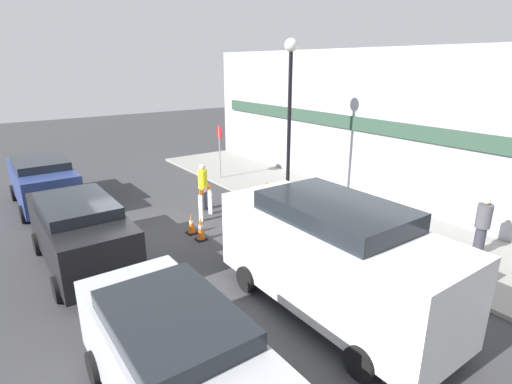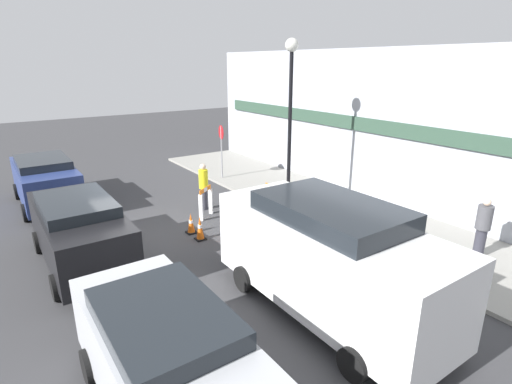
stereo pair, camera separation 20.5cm
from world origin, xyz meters
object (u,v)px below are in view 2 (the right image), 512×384
object	(u,v)px
person_pedestrian	(483,226)
parked_car_1	(79,228)
streetlamp_post	(290,103)
stop_sign	(221,143)
parked_car_2	(167,356)
parked_car_0	(45,179)
work_van	(328,254)
person_worker	(204,185)

from	to	relation	value
person_pedestrian	parked_car_1	distance (m)	10.38
streetlamp_post	person_pedestrian	distance (m)	6.79
stop_sign	parked_car_2	bearing A→B (deg)	157.48
parked_car_0	work_van	bearing A→B (deg)	19.14
person_pedestrian	parked_car_1	xyz separation A→B (m)	(-5.69, -8.68, 0.05)
streetlamp_post	parked_car_2	bearing A→B (deg)	-50.02
person_worker	person_pedestrian	bearing A→B (deg)	18.01
stop_sign	person_pedestrian	bearing A→B (deg)	-159.12
parked_car_1	parked_car_0	bearing A→B (deg)	180.00
streetlamp_post	person_pedestrian	world-z (taller)	streetlamp_post
parked_car_0	parked_car_1	xyz separation A→B (m)	(5.53, -0.00, 0.01)
streetlamp_post	stop_sign	distance (m)	4.89
person_pedestrian	stop_sign	bearing A→B (deg)	2.28
work_van	person_worker	bearing A→B (deg)	173.46
person_pedestrian	parked_car_1	bearing A→B (deg)	49.33
stop_sign	person_worker	bearing A→B (deg)	151.37
work_van	parked_car_1	bearing A→B (deg)	-144.06
streetlamp_post	person_worker	xyz separation A→B (m)	(-1.53, -2.57, -2.80)
person_worker	parked_car_2	distance (m)	8.69
person_pedestrian	parked_car_1	world-z (taller)	parked_car_1
parked_car_1	stop_sign	bearing A→B (deg)	124.47
streetlamp_post	person_worker	distance (m)	4.10
parked_car_1	person_pedestrian	bearing A→B (deg)	56.77
stop_sign	work_van	world-z (taller)	work_van
person_worker	parked_car_0	size ratio (longest dim) A/B	0.37
streetlamp_post	parked_car_2	size ratio (longest dim) A/B	1.36
parked_car_1	parked_car_2	distance (m)	5.61
parked_car_0	stop_sign	bearing A→B (deg)	83.40
person_worker	stop_sign	bearing A→B (deg)	129.03
stop_sign	parked_car_1	distance (m)	8.39
stop_sign	parked_car_2	xyz separation A→B (m)	(10.35, -6.89, -0.66)
person_pedestrian	parked_car_0	xyz separation A→B (m)	(-11.22, -8.68, 0.04)
streetlamp_post	work_van	size ratio (longest dim) A/B	1.06
person_pedestrian	parked_car_0	world-z (taller)	parked_car_0
person_pedestrian	parked_car_1	size ratio (longest dim) A/B	0.35
work_van	parked_car_0	bearing A→B (deg)	-160.86
streetlamp_post	parked_car_0	distance (m)	9.19
person_pedestrian	work_van	bearing A→B (deg)	75.68
streetlamp_post	stop_sign	bearing A→B (deg)	-177.99
stop_sign	person_pedestrian	distance (m)	10.60
stop_sign	person_worker	distance (m)	3.85
person_worker	parked_car_1	bearing A→B (deg)	-78.95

